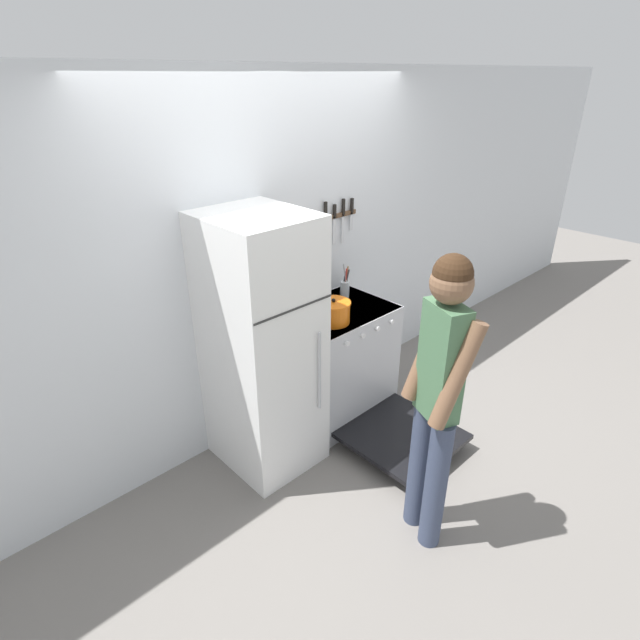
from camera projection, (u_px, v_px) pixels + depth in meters
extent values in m
plane|color=slate|center=(285.00, 407.00, 4.13)|extent=(14.00, 14.00, 0.00)
cube|color=silver|center=(277.00, 261.00, 3.59)|extent=(10.00, 0.06, 2.55)
cube|color=white|center=(262.00, 347.00, 3.25)|extent=(0.60, 0.67, 1.77)
cube|color=#2D2D2D|center=(294.00, 309.00, 2.86)|extent=(0.58, 0.01, 0.01)
cylinder|color=#B2B5BA|center=(319.00, 371.00, 3.19)|extent=(0.02, 0.02, 0.57)
cube|color=silver|center=(338.00, 362.00, 3.92)|extent=(0.79, 0.61, 0.91)
cube|color=black|center=(339.00, 311.00, 3.72)|extent=(0.78, 0.60, 0.02)
cube|color=black|center=(364.00, 377.00, 3.74)|extent=(0.69, 0.05, 0.69)
cylinder|color=black|center=(333.00, 323.00, 3.53)|extent=(0.20, 0.20, 0.01)
cylinder|color=black|center=(367.00, 308.00, 3.75)|extent=(0.20, 0.20, 0.01)
cylinder|color=black|center=(310.00, 312.00, 3.69)|extent=(0.20, 0.20, 0.01)
cylinder|color=black|center=(343.00, 298.00, 3.91)|extent=(0.20, 0.20, 0.01)
cylinder|color=silver|center=(347.00, 343.00, 3.39)|extent=(0.04, 0.02, 0.04)
cylinder|color=silver|center=(363.00, 336.00, 3.49)|extent=(0.04, 0.02, 0.04)
cylinder|color=silver|center=(378.00, 329.00, 3.59)|extent=(0.04, 0.02, 0.04)
cylinder|color=silver|center=(392.00, 322.00, 3.69)|extent=(0.04, 0.02, 0.04)
cube|color=black|center=(402.00, 436.00, 3.63)|extent=(0.73, 0.73, 0.04)
cube|color=#99999E|center=(344.00, 370.00, 3.89)|extent=(0.65, 0.34, 0.01)
cylinder|color=orange|center=(333.00, 313.00, 3.50)|extent=(0.23, 0.23, 0.14)
cylinder|color=orange|center=(333.00, 303.00, 3.46)|extent=(0.24, 0.24, 0.02)
sphere|color=black|center=(333.00, 300.00, 3.45)|extent=(0.03, 0.03, 0.03)
cylinder|color=orange|center=(320.00, 312.00, 3.39)|extent=(0.03, 0.02, 0.02)
cylinder|color=orange|center=(346.00, 302.00, 3.55)|extent=(0.03, 0.02, 0.02)
cylinder|color=black|center=(311.00, 305.00, 3.67)|extent=(0.17, 0.17, 0.10)
cone|color=black|center=(311.00, 297.00, 3.64)|extent=(0.16, 0.16, 0.03)
sphere|color=black|center=(311.00, 294.00, 3.63)|extent=(0.02, 0.02, 0.02)
cone|color=black|center=(319.00, 300.00, 3.71)|extent=(0.09, 0.03, 0.08)
torus|color=black|center=(311.00, 291.00, 3.62)|extent=(0.13, 0.01, 0.13)
cylinder|color=silver|center=(345.00, 289.00, 3.89)|extent=(0.07, 0.07, 0.13)
cylinder|color=#9E7547|center=(347.00, 280.00, 3.87)|extent=(0.03, 0.01, 0.22)
cylinder|color=#232326|center=(344.00, 283.00, 3.88)|extent=(0.05, 0.01, 0.18)
cylinder|color=#B2B5BA|center=(346.00, 279.00, 3.84)|extent=(0.05, 0.03, 0.26)
cylinder|color=#4C4C51|center=(346.00, 282.00, 3.86)|extent=(0.04, 0.04, 0.21)
cylinder|color=#C63D33|center=(346.00, 281.00, 3.85)|extent=(0.03, 0.05, 0.22)
cylinder|color=#38425B|center=(436.00, 486.00, 2.78)|extent=(0.13, 0.13, 0.86)
cylinder|color=#38425B|center=(419.00, 465.00, 2.92)|extent=(0.13, 0.13, 0.86)
cube|color=#47704C|center=(442.00, 362.00, 2.51)|extent=(0.22, 0.28, 0.65)
cylinder|color=brown|center=(457.00, 376.00, 2.40)|extent=(0.27, 0.18, 0.57)
cylinder|color=brown|center=(427.00, 350.00, 2.62)|extent=(0.27, 0.18, 0.57)
sphere|color=brown|center=(452.00, 283.00, 2.32)|extent=(0.21, 0.21, 0.21)
sphere|color=#382314|center=(453.00, 274.00, 2.30)|extent=(0.19, 0.19, 0.19)
cube|color=brown|center=(338.00, 215.00, 3.81)|extent=(0.38, 0.02, 0.03)
cube|color=silver|center=(325.00, 230.00, 3.75)|extent=(0.03, 0.00, 0.17)
cube|color=black|center=(326.00, 210.00, 3.69)|extent=(0.02, 0.02, 0.13)
cube|color=silver|center=(334.00, 231.00, 3.82)|extent=(0.03, 0.00, 0.22)
cube|color=black|center=(335.00, 211.00, 3.75)|extent=(0.02, 0.02, 0.09)
cube|color=silver|center=(343.00, 229.00, 3.88)|extent=(0.02, 0.00, 0.23)
cube|color=black|center=(343.00, 207.00, 3.80)|extent=(0.02, 0.02, 0.12)
cube|color=silver|center=(351.00, 221.00, 3.92)|extent=(0.02, 0.00, 0.14)
cube|color=black|center=(352.00, 205.00, 3.87)|extent=(0.02, 0.02, 0.11)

